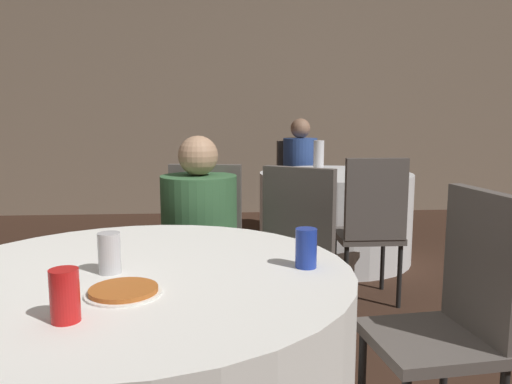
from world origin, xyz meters
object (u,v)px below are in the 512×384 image
at_px(chair_near_north, 203,241).
at_px(person_blue_shirt, 302,176).
at_px(chair_near_northeast, 291,248).
at_px(bottle_far, 319,156).
at_px(chair_far_north, 297,179).
at_px(pizza_plate_near, 124,291).
at_px(soda_can_red, 65,295).
at_px(soda_can_silver, 109,253).
at_px(table_far, 334,216).
at_px(soda_can_blue, 306,248).
at_px(chair_near_east, 458,304).
at_px(person_green_jacket, 197,246).
at_px(chair_far_south, 371,219).

bearing_deg(chair_near_north, person_blue_shirt, -102.10).
height_order(chair_near_northeast, bottle_far, bottle_far).
bearing_deg(chair_far_north, person_blue_shirt, 90.00).
bearing_deg(person_blue_shirt, pizza_plate_near, 64.75).
distance_m(soda_can_red, soda_can_silver, 0.35).
bearing_deg(chair_far_north, table_far, 90.00).
xyz_separation_m(person_blue_shirt, soda_can_silver, (-1.15, -3.48, 0.20)).
bearing_deg(soda_can_blue, table_far, 75.02).
bearing_deg(soda_can_red, soda_can_silver, 86.65).
bearing_deg(chair_near_north, chair_near_northeast, 167.44).
bearing_deg(chair_far_north, chair_near_north, 62.09).
relative_size(pizza_plate_near, soda_can_silver, 1.64).
relative_size(person_blue_shirt, soda_can_red, 9.68).
xyz_separation_m(chair_far_north, person_blue_shirt, (0.03, -0.16, 0.04)).
height_order(chair_near_north, bottle_far, bottle_far).
height_order(table_far, soda_can_red, soda_can_red).
distance_m(chair_near_east, soda_can_silver, 1.18).
bearing_deg(person_blue_shirt, soda_can_silver, 62.79).
distance_m(chair_near_northeast, person_green_jacket, 0.46).
bearing_deg(chair_far_south, bottle_far, 95.03).
bearing_deg(chair_near_northeast, chair_far_north, -65.66).
bearing_deg(soda_can_red, chair_near_east, 22.58).
relative_size(pizza_plate_near, bottle_far, 0.77).
bearing_deg(pizza_plate_near, soda_can_blue, 21.25).
bearing_deg(person_green_jacket, pizza_plate_near, 91.31).
bearing_deg(soda_can_blue, chair_near_north, 108.51).
height_order(chair_near_east, person_green_jacket, person_green_jacket).
xyz_separation_m(soda_can_blue, bottle_far, (0.59, 2.78, 0.07)).
distance_m(chair_far_north, chair_far_south, 2.09).
bearing_deg(chair_near_east, soda_can_red, 106.14).
relative_size(chair_near_northeast, soda_can_red, 7.77).
bearing_deg(soda_can_silver, soda_can_blue, 1.39).
bearing_deg(chair_near_northeast, person_blue_shirt, -66.77).
distance_m(chair_near_northeast, bottle_far, 1.98).
distance_m(chair_near_east, bottle_far, 2.68).
distance_m(person_blue_shirt, bottle_far, 0.74).
bearing_deg(chair_far_north, chair_near_east, 81.38).
bearing_deg(bottle_far, chair_far_north, 93.84).
xyz_separation_m(chair_far_north, bottle_far, (0.06, -0.85, 0.31)).
relative_size(soda_can_red, soda_can_blue, 1.00).
height_order(chair_near_north, person_green_jacket, person_green_jacket).
bearing_deg(pizza_plate_near, chair_far_south, 55.46).
distance_m(table_far, soda_can_silver, 2.94).
bearing_deg(table_far, soda_can_silver, -116.25).
distance_m(chair_near_east, pizza_plate_near, 1.13).
height_order(chair_near_north, soda_can_silver, chair_near_north).
xyz_separation_m(person_blue_shirt, bottle_far, (0.03, -0.69, 0.26)).
xyz_separation_m(chair_near_northeast, chair_far_south, (0.60, 0.65, 0.00)).
distance_m(chair_near_north, person_green_jacket, 0.16).
bearing_deg(table_far, bottle_far, 119.84).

